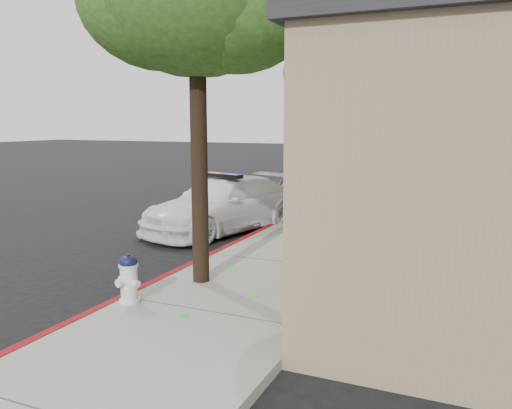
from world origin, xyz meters
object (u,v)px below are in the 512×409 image
object	(u,v)px
street_tree_mid	(337,70)
street_tree_far	(341,85)
fire_hydrant	(129,279)
police_car	(224,204)

from	to	relation	value
street_tree_mid	street_tree_far	bearing A→B (deg)	100.33
fire_hydrant	street_tree_mid	distance (m)	10.08
police_car	street_tree_mid	xyz separation A→B (m)	(2.16, 3.26, 3.72)
police_car	fire_hydrant	bearing A→B (deg)	-58.76
police_car	street_tree_far	size ratio (longest dim) A/B	1.01
street_tree_far	fire_hydrant	bearing A→B (deg)	-92.04
fire_hydrant	street_tree_far	distance (m)	11.56
police_car	street_tree_mid	bearing A→B (deg)	74.15
police_car	street_tree_far	xyz separation A→B (m)	(1.84, 4.98, 3.40)
street_tree_mid	street_tree_far	distance (m)	1.78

